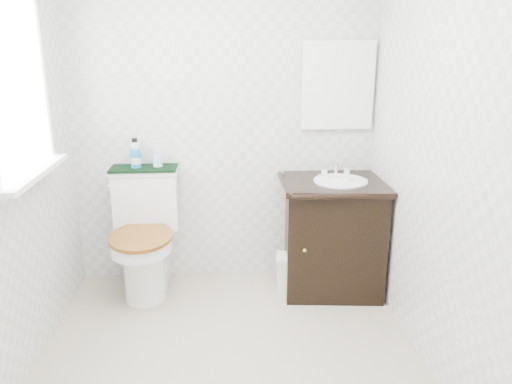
{
  "coord_description": "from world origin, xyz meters",
  "views": [
    {
      "loc": [
        -0.03,
        -2.4,
        1.76
      ],
      "look_at": [
        0.2,
        0.75,
        0.8
      ],
      "focal_mm": 35.0,
      "sensor_mm": 36.0,
      "label": 1
    }
  ],
  "objects": [
    {
      "name": "soap_bar",
      "position": [
        0.7,
        1.03,
        0.83
      ],
      "size": [
        0.07,
        0.05,
        0.02
      ],
      "primitive_type": "ellipsoid",
      "color": "#1B817A",
      "rests_on": "vanity"
    },
    {
      "name": "toilet",
      "position": [
        -0.58,
        0.96,
        0.38
      ],
      "size": [
        0.48,
        0.65,
        0.88
      ],
      "color": "white",
      "rests_on": "floor"
    },
    {
      "name": "wall_front",
      "position": [
        0.0,
        -1.2,
        1.2
      ],
      "size": [
        2.4,
        0.0,
        2.4
      ],
      "primitive_type": "plane",
      "rotation": [
        -1.57,
        0.0,
        0.0
      ],
      "color": "silver",
      "rests_on": "ground"
    },
    {
      "name": "trash_bin",
      "position": [
        0.45,
        0.8,
        0.16
      ],
      "size": [
        0.24,
        0.2,
        0.31
      ],
      "color": "white",
      "rests_on": "floor"
    },
    {
      "name": "window",
      "position": [
        -1.07,
        0.25,
        1.55
      ],
      "size": [
        0.02,
        0.7,
        0.9
      ],
      "primitive_type": "cube",
      "color": "white",
      "rests_on": "wall_left"
    },
    {
      "name": "floor",
      "position": [
        0.0,
        0.0,
        0.0
      ],
      "size": [
        2.4,
        2.4,
        0.0
      ],
      "primitive_type": "plane",
      "color": "#B5A892",
      "rests_on": "ground"
    },
    {
      "name": "mirror",
      "position": [
        0.82,
        1.18,
        1.45
      ],
      "size": [
        0.5,
        0.02,
        0.6
      ],
      "primitive_type": "cube",
      "color": "silver",
      "rests_on": "wall_back"
    },
    {
      "name": "towel",
      "position": [
        -0.58,
        1.09,
        0.89
      ],
      "size": [
        0.47,
        0.22,
        0.02
      ],
      "primitive_type": "cube",
      "color": "black",
      "rests_on": "toilet"
    },
    {
      "name": "cup",
      "position": [
        -0.48,
        1.11,
        0.94
      ],
      "size": [
        0.07,
        0.07,
        0.08
      ],
      "primitive_type": "cone",
      "color": "#90BFEC",
      "rests_on": "towel"
    },
    {
      "name": "mouthwash_bottle",
      "position": [
        -0.63,
        1.09,
        0.99
      ],
      "size": [
        0.07,
        0.07,
        0.21
      ],
      "color": "blue",
      "rests_on": "towel"
    },
    {
      "name": "vanity",
      "position": [
        0.77,
        0.9,
        0.43
      ],
      "size": [
        0.77,
        0.67,
        0.92
      ],
      "color": "black",
      "rests_on": "floor"
    },
    {
      "name": "wall_right",
      "position": [
        1.1,
        0.0,
        1.2
      ],
      "size": [
        0.0,
        2.4,
        2.4
      ],
      "primitive_type": "plane",
      "rotation": [
        1.57,
        0.0,
        -1.57
      ],
      "color": "silver",
      "rests_on": "ground"
    },
    {
      "name": "wall_back",
      "position": [
        0.0,
        1.2,
        1.2
      ],
      "size": [
        2.4,
        0.0,
        2.4
      ],
      "primitive_type": "plane",
      "rotation": [
        1.57,
        0.0,
        0.0
      ],
      "color": "silver",
      "rests_on": "ground"
    }
  ]
}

